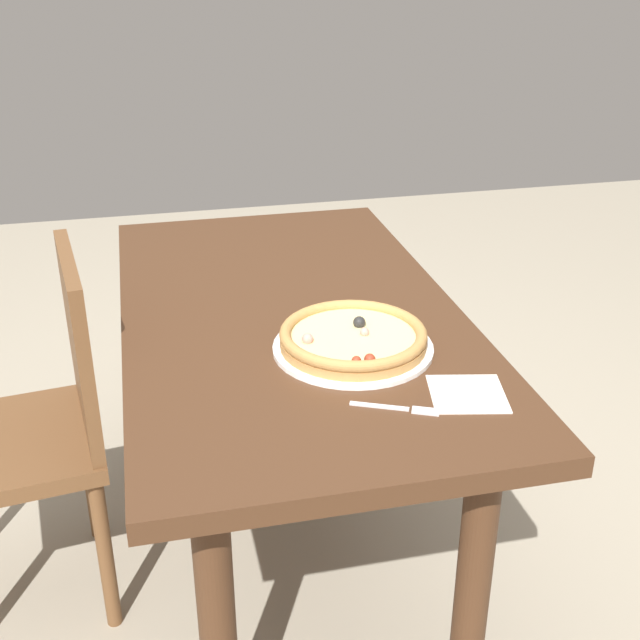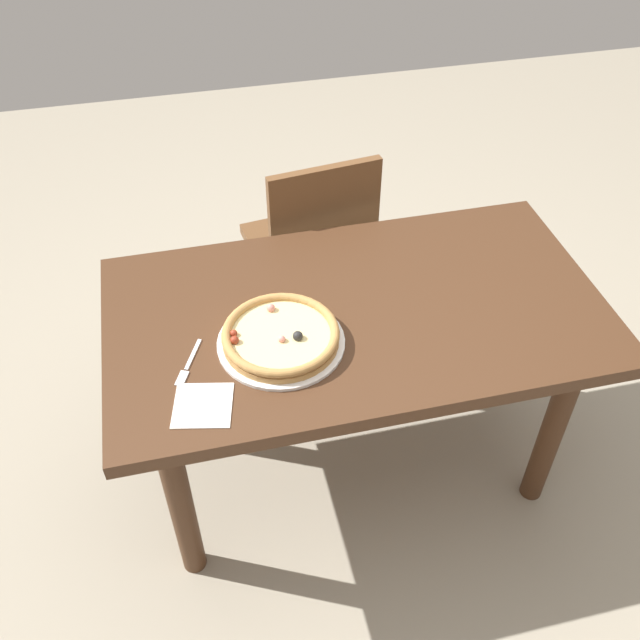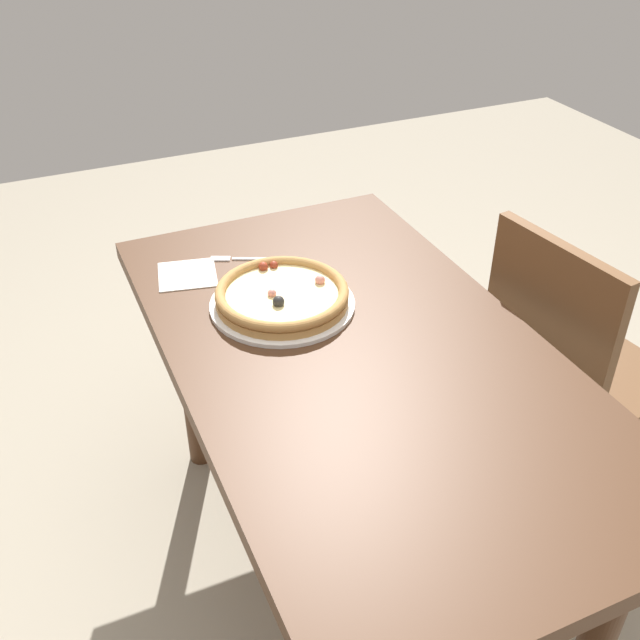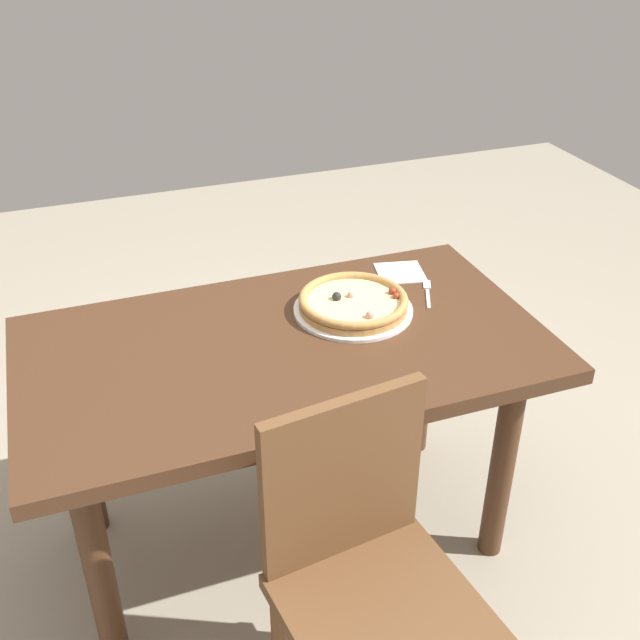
{
  "view_description": "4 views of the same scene",
  "coord_description": "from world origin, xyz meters",
  "px_view_note": "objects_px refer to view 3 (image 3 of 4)",
  "views": [
    {
      "loc": [
        1.68,
        -0.32,
        1.52
      ],
      "look_at": [
        0.11,
        0.04,
        0.74
      ],
      "focal_mm": 45.82,
      "sensor_mm": 36.0,
      "label": 1
    },
    {
      "loc": [
        0.43,
        1.37,
        2.02
      ],
      "look_at": [
        0.11,
        0.04,
        0.74
      ],
      "focal_mm": 39.37,
      "sensor_mm": 36.0,
      "label": 2
    },
    {
      "loc": [
        -1.1,
        0.58,
        1.66
      ],
      "look_at": [
        0.11,
        0.04,
        0.74
      ],
      "focal_mm": 41.35,
      "sensor_mm": 36.0,
      "label": 3
    },
    {
      "loc": [
        -0.48,
        -1.6,
        1.81
      ],
      "look_at": [
        0.11,
        0.04,
        0.74
      ],
      "focal_mm": 42.66,
      "sensor_mm": 36.0,
      "label": 4
    }
  ],
  "objects_px": {
    "chair_near": "(569,370)",
    "dining_table": "(360,389)",
    "pizza": "(282,295)",
    "fork": "(237,259)",
    "napkin": "(187,275)",
    "plate": "(282,304)"
  },
  "relations": [
    {
      "from": "chair_near",
      "to": "dining_table",
      "type": "bearing_deg",
      "value": -98.22
    },
    {
      "from": "pizza",
      "to": "fork",
      "type": "bearing_deg",
      "value": 6.38
    },
    {
      "from": "dining_table",
      "to": "napkin",
      "type": "relative_size",
      "value": 9.84
    },
    {
      "from": "chair_near",
      "to": "plate",
      "type": "xyz_separation_m",
      "value": [
        0.24,
        0.69,
        0.24
      ]
    },
    {
      "from": "fork",
      "to": "pizza",
      "type": "bearing_deg",
      "value": 120.87
    },
    {
      "from": "chair_near",
      "to": "fork",
      "type": "xyz_separation_m",
      "value": [
        0.48,
        0.71,
        0.24
      ]
    },
    {
      "from": "dining_table",
      "to": "chair_near",
      "type": "xyz_separation_m",
      "value": [
        -0.01,
        -0.6,
        -0.13
      ]
    },
    {
      "from": "dining_table",
      "to": "napkin",
      "type": "xyz_separation_m",
      "value": [
        0.45,
        0.25,
        0.1
      ]
    },
    {
      "from": "pizza",
      "to": "napkin",
      "type": "height_order",
      "value": "pizza"
    },
    {
      "from": "dining_table",
      "to": "fork",
      "type": "height_order",
      "value": "fork"
    },
    {
      "from": "fork",
      "to": "dining_table",
      "type": "bearing_deg",
      "value": 128.11
    },
    {
      "from": "dining_table",
      "to": "fork",
      "type": "xyz_separation_m",
      "value": [
        0.48,
        0.12,
        0.1
      ]
    },
    {
      "from": "chair_near",
      "to": "pizza",
      "type": "distance_m",
      "value": 0.77
    },
    {
      "from": "chair_near",
      "to": "pizza",
      "type": "relative_size",
      "value": 2.87
    },
    {
      "from": "dining_table",
      "to": "napkin",
      "type": "bearing_deg",
      "value": 29.12
    },
    {
      "from": "dining_table",
      "to": "chair_near",
      "type": "bearing_deg",
      "value": -90.82
    },
    {
      "from": "dining_table",
      "to": "pizza",
      "type": "distance_m",
      "value": 0.28
    },
    {
      "from": "fork",
      "to": "napkin",
      "type": "height_order",
      "value": "fork"
    },
    {
      "from": "plate",
      "to": "fork",
      "type": "relative_size",
      "value": 2.14
    },
    {
      "from": "chair_near",
      "to": "plate",
      "type": "relative_size",
      "value": 2.63
    },
    {
      "from": "pizza",
      "to": "napkin",
      "type": "xyz_separation_m",
      "value": [
        0.22,
        0.16,
        -0.03
      ]
    },
    {
      "from": "chair_near",
      "to": "plate",
      "type": "height_order",
      "value": "chair_near"
    }
  ]
}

